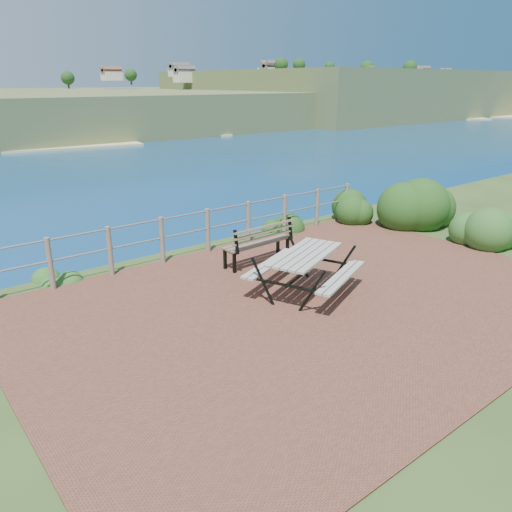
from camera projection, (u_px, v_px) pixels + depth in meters
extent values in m
cube|color=brown|center=(312.00, 300.00, 8.87)|extent=(10.00, 7.00, 0.12)
cylinder|color=#6B5B4C|center=(50.00, 264.00, 9.14)|extent=(0.10, 0.10, 1.00)
cylinder|color=#6B5B4C|center=(110.00, 251.00, 9.82)|extent=(0.10, 0.10, 1.00)
cylinder|color=#6B5B4C|center=(162.00, 240.00, 10.49)|extent=(0.10, 0.10, 1.00)
cylinder|color=#6B5B4C|center=(208.00, 231.00, 11.17)|extent=(0.10, 0.10, 1.00)
cylinder|color=#6B5B4C|center=(248.00, 222.00, 11.85)|extent=(0.10, 0.10, 1.00)
cylinder|color=#6B5B4C|center=(285.00, 214.00, 12.52)|extent=(0.10, 0.10, 1.00)
cylinder|color=#6B5B4C|center=(317.00, 208.00, 13.20)|extent=(0.10, 0.10, 1.00)
cylinder|color=#6B5B4C|center=(346.00, 201.00, 13.87)|extent=(0.10, 0.10, 1.00)
cylinder|color=slate|center=(207.00, 211.00, 11.02)|extent=(9.40, 0.04, 0.04)
cylinder|color=slate|center=(208.00, 228.00, 11.15)|extent=(9.40, 0.04, 0.04)
cube|color=#4D6030|center=(215.00, 102.00, 248.12)|extent=(260.00, 180.00, 12.00)
cube|color=#4D6030|center=(358.00, 93.00, 252.52)|extent=(160.00, 120.00, 20.00)
cube|color=beige|center=(324.00, 126.00, 181.41)|extent=(209.53, 114.73, 0.50)
cube|color=#A39E92|center=(305.00, 254.00, 8.92)|extent=(1.94, 1.37, 0.04)
cube|color=#A39E92|center=(305.00, 270.00, 9.02)|extent=(1.76, 0.92, 0.04)
cube|color=#A39E92|center=(305.00, 270.00, 9.02)|extent=(1.76, 0.92, 0.04)
cylinder|color=black|center=(305.00, 272.00, 9.03)|extent=(1.45, 0.63, 0.04)
cube|color=brown|center=(257.00, 243.00, 10.52)|extent=(1.64, 0.48, 0.04)
cube|color=brown|center=(257.00, 230.00, 10.42)|extent=(1.63, 0.20, 0.37)
cube|color=black|center=(257.00, 253.00, 10.59)|extent=(0.05, 0.06, 0.45)
cube|color=black|center=(257.00, 253.00, 10.59)|extent=(0.05, 0.06, 0.45)
cube|color=black|center=(257.00, 253.00, 10.59)|extent=(0.05, 0.06, 0.45)
cube|color=black|center=(257.00, 253.00, 10.59)|extent=(0.05, 0.06, 0.45)
ellipsoid|color=#174013|center=(422.00, 226.00, 13.38)|extent=(1.56, 1.56, 2.21)
ellipsoid|color=#2A531F|center=(482.00, 243.00, 12.03)|extent=(1.11, 1.11, 1.58)
ellipsoid|color=#174013|center=(349.00, 221.00, 13.89)|extent=(1.11, 1.11, 1.58)
ellipsoid|color=#2A531F|center=(59.00, 280.00, 9.79)|extent=(0.75, 0.75, 0.48)
ellipsoid|color=#174013|center=(279.00, 228.00, 13.19)|extent=(0.86, 0.86, 0.63)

